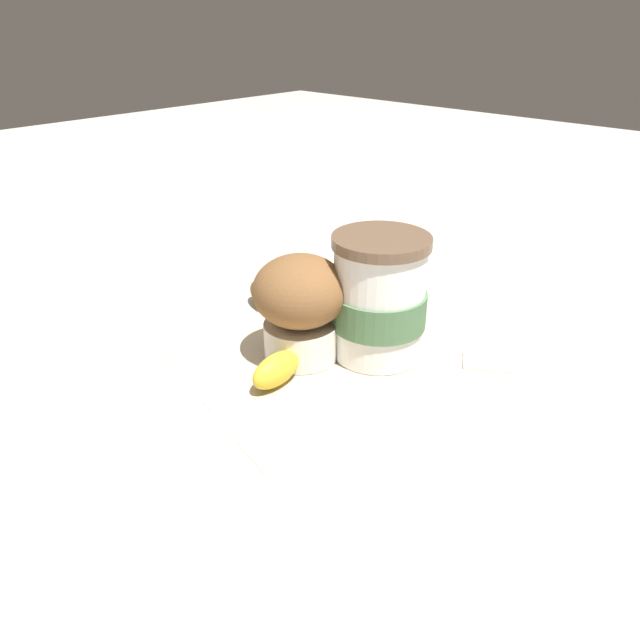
{
  "coord_description": "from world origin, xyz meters",
  "views": [
    {
      "loc": [
        0.39,
        0.36,
        0.32
      ],
      "look_at": [
        0.0,
        0.0,
        0.05
      ],
      "focal_mm": 35.0,
      "sensor_mm": 36.0,
      "label": 1
    }
  ],
  "objects_px": {
    "coffee_cup": "(379,299)",
    "sugar_packet": "(490,361)",
    "muffin": "(300,304)",
    "banana": "(281,326)"
  },
  "relations": [
    {
      "from": "coffee_cup",
      "to": "sugar_packet",
      "type": "bearing_deg",
      "value": 122.28
    },
    {
      "from": "sugar_packet",
      "to": "coffee_cup",
      "type": "bearing_deg",
      "value": -57.72
    },
    {
      "from": "muffin",
      "to": "banana",
      "type": "height_order",
      "value": "muffin"
    },
    {
      "from": "coffee_cup",
      "to": "banana",
      "type": "relative_size",
      "value": 0.72
    },
    {
      "from": "sugar_packet",
      "to": "muffin",
      "type": "bearing_deg",
      "value": -51.54
    },
    {
      "from": "coffee_cup",
      "to": "muffin",
      "type": "distance_m",
      "value": 0.08
    },
    {
      "from": "coffee_cup",
      "to": "sugar_packet",
      "type": "height_order",
      "value": "coffee_cup"
    },
    {
      "from": "coffee_cup",
      "to": "banana",
      "type": "bearing_deg",
      "value": -62.97
    },
    {
      "from": "muffin",
      "to": "sugar_packet",
      "type": "relative_size",
      "value": 2.1
    },
    {
      "from": "coffee_cup",
      "to": "muffin",
      "type": "bearing_deg",
      "value": -42.5
    }
  ]
}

